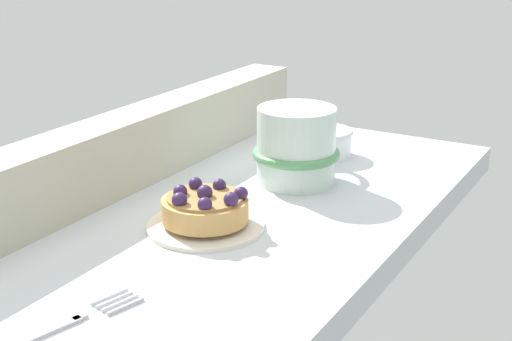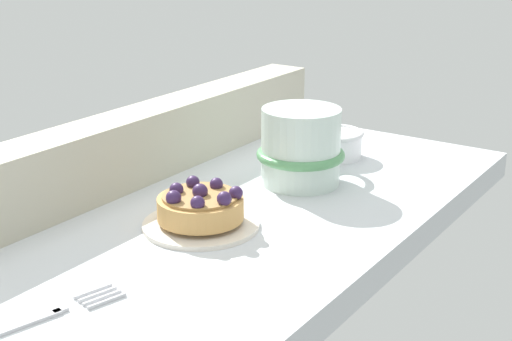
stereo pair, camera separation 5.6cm
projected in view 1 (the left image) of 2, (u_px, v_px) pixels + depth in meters
ground_plane at (220, 234)px, 76.52cm from camera, size 77.63×35.93×3.12cm
window_rail_back at (103, 159)px, 81.84cm from camera, size 76.07×5.68×7.98cm
dessert_plate at (209, 225)px, 73.50cm from camera, size 11.64×11.64×0.94cm
raspberry_tart at (209, 207)px, 72.86cm from camera, size 8.55×8.55×3.67cm
coffee_mug at (297, 146)px, 85.51cm from camera, size 13.34×10.12×8.83cm
dessert_fork at (50, 329)px, 55.46cm from camera, size 16.11×5.54×0.60cm
sugar_bowl at (326, 142)px, 95.62cm from camera, size 7.48×7.48×3.44cm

